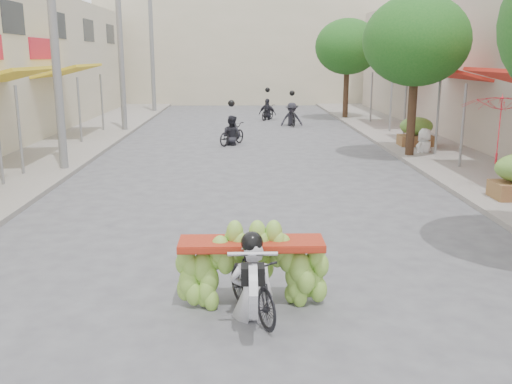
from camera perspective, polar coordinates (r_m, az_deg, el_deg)
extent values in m
cube|color=gray|center=(21.00, -20.44, 3.67)|extent=(4.00, 60.00, 0.12)
cube|color=gray|center=(21.13, 18.47, 3.88)|extent=(4.00, 60.00, 0.12)
cube|color=gold|center=(18.92, -23.40, 10.64)|extent=(1.77, 4.00, 0.53)
cylinder|color=slate|center=(17.06, -22.57, 5.54)|extent=(0.08, 0.08, 2.55)
cylinder|color=slate|center=(20.44, -19.02, 6.98)|extent=(0.08, 0.08, 2.55)
cube|color=gold|center=(24.60, -18.23, 11.46)|extent=(1.77, 4.00, 0.53)
cylinder|color=slate|center=(22.73, -17.24, 7.69)|extent=(0.08, 0.08, 2.55)
cylinder|color=slate|center=(26.20, -15.14, 8.51)|extent=(0.08, 0.08, 2.55)
cube|color=red|center=(24.85, -20.37, 13.28)|extent=(0.10, 3.50, 0.80)
cube|color=#1E2328|center=(22.07, -23.18, 15.73)|extent=(0.08, 2.00, 1.10)
cube|color=#1E2328|center=(26.80, -19.20, 15.47)|extent=(0.08, 2.00, 1.10)
cube|color=#1E2328|center=(31.61, -16.43, 15.24)|extent=(0.08, 2.00, 1.10)
cube|color=#1E2328|center=(36.47, -14.40, 15.05)|extent=(0.08, 2.00, 1.10)
cylinder|color=slate|center=(17.85, 19.97, 6.07)|extent=(0.08, 0.08, 2.55)
cube|color=red|center=(21.86, 18.41, 11.28)|extent=(1.77, 4.20, 0.53)
cylinder|color=slate|center=(19.90, 17.69, 6.92)|extent=(0.08, 0.08, 2.55)
cylinder|color=slate|center=(23.50, 14.69, 8.02)|extent=(0.08, 0.08, 2.55)
cube|color=red|center=(27.59, 14.18, 11.86)|extent=(1.77, 4.20, 0.53)
cylinder|color=slate|center=(25.62, 13.34, 8.51)|extent=(0.08, 0.08, 2.55)
cylinder|color=slate|center=(29.30, 11.46, 9.18)|extent=(0.08, 0.08, 2.55)
cube|color=beige|center=(42.60, -1.28, 13.68)|extent=(20.00, 6.00, 7.00)
cylinder|color=slate|center=(17.41, -19.59, 14.94)|extent=(0.24, 0.24, 8.00)
cylinder|color=slate|center=(26.13, -13.43, 14.58)|extent=(0.24, 0.24, 8.00)
cylinder|color=slate|center=(34.99, -10.39, 14.35)|extent=(0.24, 0.24, 8.00)
cylinder|color=#3A2719|center=(19.50, 15.33, 7.91)|extent=(0.28, 0.28, 3.20)
ellipsoid|color=#1F581A|center=(19.43, 15.74, 14.38)|extent=(3.40, 3.40, 2.90)
cylinder|color=#3A2719|center=(31.15, 8.99, 10.12)|extent=(0.28, 0.28, 3.20)
ellipsoid|color=#1F581A|center=(31.11, 9.14, 14.16)|extent=(3.40, 3.40, 2.90)
cube|color=brown|center=(21.77, 15.66, 5.16)|extent=(1.20, 0.80, 0.50)
ellipsoid|color=#619136|center=(21.70, 15.76, 6.67)|extent=(1.20, 0.88, 0.66)
imported|color=black|center=(7.46, -0.41, -9.23)|extent=(0.95, 1.55, 0.88)
cylinder|color=silver|center=(6.79, -0.30, -9.96)|extent=(0.10, 0.66, 0.66)
cube|color=black|center=(6.82, -0.32, -8.23)|extent=(0.28, 0.22, 0.22)
cylinder|color=silver|center=(6.83, -0.34, -6.21)|extent=(0.60, 0.05, 0.05)
cube|color=#9B2613|center=(7.63, -0.47, -5.18)|extent=(1.93, 0.55, 0.10)
imported|color=silver|center=(7.19, -0.41, -4.75)|extent=(0.56, 0.41, 1.54)
sphere|color=black|center=(6.97, -0.42, 0.97)|extent=(0.28, 0.28, 0.28)
imported|color=red|center=(14.85, 23.48, 9.04)|extent=(2.31, 2.31, 1.72)
imported|color=white|center=(20.28, 16.59, 6.11)|extent=(0.92, 0.86, 1.61)
imported|color=black|center=(21.90, -2.45, 5.83)|extent=(1.27, 1.57, 0.84)
imported|color=#24242B|center=(21.82, -2.47, 7.66)|extent=(0.93, 0.83, 1.65)
sphere|color=black|center=(21.78, -2.48, 8.85)|extent=(0.26, 0.26, 0.26)
imported|color=black|center=(27.96, 3.60, 7.71)|extent=(0.67, 1.87, 1.08)
imported|color=#24242B|center=(27.91, 3.61, 8.91)|extent=(1.10, 0.64, 1.65)
sphere|color=black|center=(27.88, 3.63, 9.84)|extent=(0.26, 0.26, 0.26)
imported|color=black|center=(30.63, 1.15, 7.96)|extent=(1.06, 1.50, 0.79)
imported|color=#24242B|center=(30.57, 1.16, 9.32)|extent=(1.11, 0.90, 1.65)
sphere|color=black|center=(30.54, 1.16, 10.17)|extent=(0.26, 0.26, 0.26)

